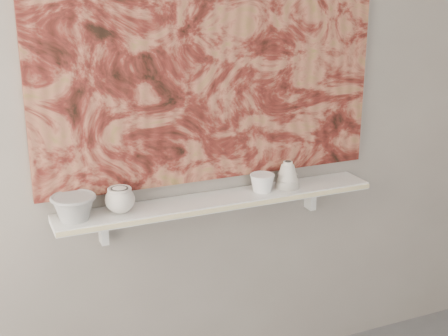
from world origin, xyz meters
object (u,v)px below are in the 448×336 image
bowl_white (262,183)px  bowl_grey (74,207)px  cup_cream (120,200)px  shelf (220,201)px  painting (212,51)px  bell_vessel (287,174)px

bowl_white → bowl_grey: bearing=180.0°
cup_cream → shelf: bearing=0.0°
cup_cream → painting: bearing=10.6°
bell_vessel → bowl_white: (-0.12, 0.00, -0.02)m
bell_vessel → bowl_white: size_ratio=1.11×
bell_vessel → bowl_white: bell_vessel is taller
painting → bell_vessel: bearing=-13.8°
painting → cup_cream: size_ratio=12.59×
painting → cup_cream: painting is taller
shelf → cup_cream: cup_cream is taller
bell_vessel → cup_cream: bearing=180.0°
bowl_grey → bell_vessel: (0.94, 0.00, 0.01)m
shelf → bell_vessel: size_ratio=11.56×
shelf → bowl_grey: (-0.61, 0.00, 0.07)m
bowl_white → shelf: bearing=180.0°
cup_cream → bowl_white: 0.63m
painting → bowl_grey: (-0.61, -0.08, -0.56)m
bowl_grey → cup_cream: 0.18m
painting → bell_vessel: 0.64m
bowl_white → bell_vessel: bearing=0.0°
shelf → bowl_grey: bowl_grey is taller
bowl_grey → bowl_white: bearing=0.0°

